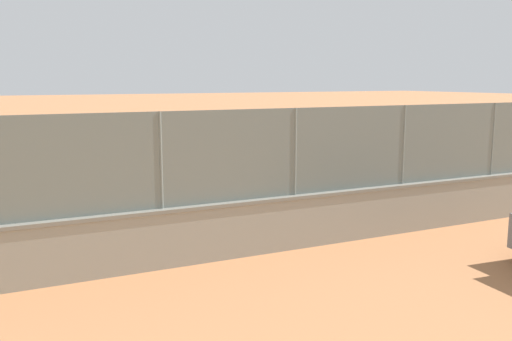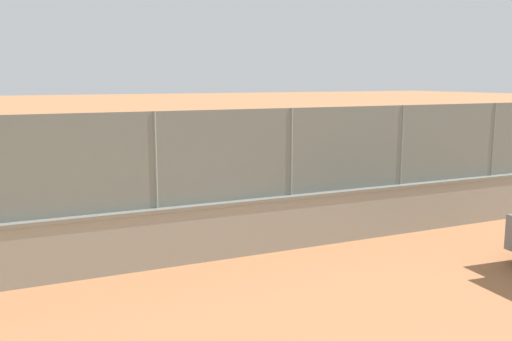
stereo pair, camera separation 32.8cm
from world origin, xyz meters
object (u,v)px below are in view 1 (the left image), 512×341
object	(u,v)px
sports_ball	(371,165)
courtside_bench	(125,238)
player_at_service_line	(194,157)
spare_ball_by_wall	(418,206)
player_foreground_swinging	(344,161)
player_crossing_court	(157,154)

from	to	relation	value
sports_ball	courtside_bench	world-z (taller)	sports_ball
player_at_service_line	courtside_bench	distance (m)	9.80
courtside_bench	spare_ball_by_wall	bearing A→B (deg)	-176.27
player_at_service_line	sports_ball	size ratio (longest dim) A/B	11.78
courtside_bench	player_at_service_line	bearing A→B (deg)	-120.35
spare_ball_by_wall	courtside_bench	bearing A→B (deg)	3.73
player_at_service_line	sports_ball	xyz separation A→B (m)	(-3.99, 6.00, 0.22)
sports_ball	spare_ball_by_wall	distance (m)	2.17
player_foreground_swinging	courtside_bench	size ratio (longest dim) A/B	1.07
player_foreground_swinging	player_at_service_line	bearing A→B (deg)	-44.51
player_foreground_swinging	courtside_bench	bearing A→B (deg)	24.98
player_crossing_court	spare_ball_by_wall	world-z (taller)	player_crossing_court
player_crossing_court	courtside_bench	world-z (taller)	player_crossing_court
spare_ball_by_wall	player_at_service_line	bearing A→B (deg)	-60.64
player_crossing_court	spare_ball_by_wall	xyz separation A→B (m)	(-5.38, 9.49, -0.85)
spare_ball_by_wall	player_foreground_swinging	bearing A→B (deg)	-87.37
sports_ball	spare_ball_by_wall	size ratio (longest dim) A/B	0.91
player_foreground_swinging	sports_ball	xyz separation A→B (m)	(0.24, 1.84, 0.13)
sports_ball	spare_ball_by_wall	xyz separation A→B (m)	(-0.41, 1.83, -1.08)
player_at_service_line	player_crossing_court	bearing A→B (deg)	-59.62
spare_ball_by_wall	courtside_bench	size ratio (longest dim) A/B	0.09
sports_ball	spare_ball_by_wall	bearing A→B (deg)	102.71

